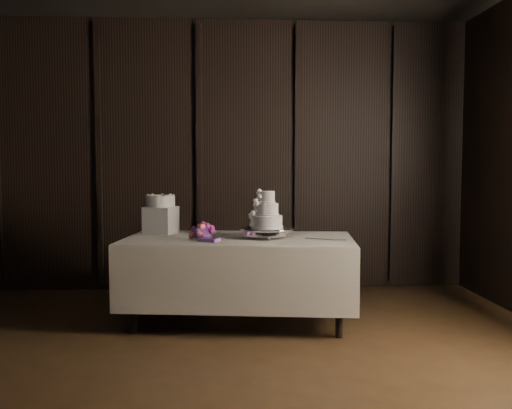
# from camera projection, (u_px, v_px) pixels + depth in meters

# --- Properties ---
(room) EXTENTS (6.08, 7.08, 3.08)m
(room) POSITION_uv_depth(u_px,v_px,m) (168.00, 144.00, 2.87)
(room) COLOR black
(room) RESTS_ON ground
(display_table) EXTENTS (2.10, 1.28, 0.76)m
(display_table) POSITION_uv_depth(u_px,v_px,m) (239.00, 276.00, 5.02)
(display_table) COLOR beige
(display_table) RESTS_ON ground
(cake_stand) EXTENTS (0.63, 0.63, 0.09)m
(cake_stand) POSITION_uv_depth(u_px,v_px,m) (267.00, 233.00, 4.97)
(cake_stand) COLOR silver
(cake_stand) RESTS_ON display_table
(wedding_cake) EXTENTS (0.30, 0.27, 0.32)m
(wedding_cake) POSITION_uv_depth(u_px,v_px,m) (264.00, 213.00, 4.94)
(wedding_cake) COLOR white
(wedding_cake) RESTS_ON cake_stand
(bouquet) EXTENTS (0.43, 0.47, 0.18)m
(bouquet) POSITION_uv_depth(u_px,v_px,m) (203.00, 233.00, 4.84)
(bouquet) COLOR #C14A5F
(bouquet) RESTS_ON display_table
(box_pedestal) EXTENTS (0.33, 0.33, 0.25)m
(box_pedestal) POSITION_uv_depth(u_px,v_px,m) (161.00, 220.00, 5.27)
(box_pedestal) COLOR white
(box_pedestal) RESTS_ON display_table
(small_cake) EXTENTS (0.30, 0.30, 0.11)m
(small_cake) POSITION_uv_depth(u_px,v_px,m) (161.00, 201.00, 5.26)
(small_cake) COLOR white
(small_cake) RESTS_ON box_pedestal
(cake_knife) EXTENTS (0.33, 0.21, 0.01)m
(cake_knife) POSITION_uv_depth(u_px,v_px,m) (320.00, 239.00, 4.83)
(cake_knife) COLOR silver
(cake_knife) RESTS_ON display_table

